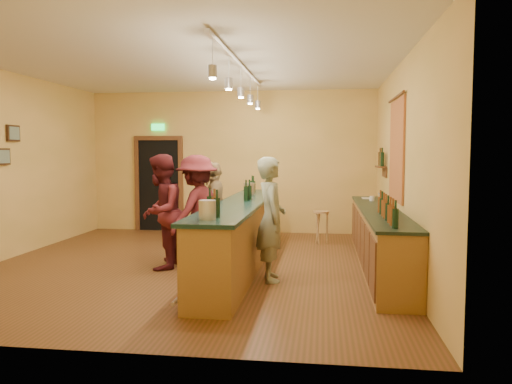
# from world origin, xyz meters

# --- Properties ---
(floor) EXTENTS (7.00, 7.00, 0.00)m
(floor) POSITION_xyz_m (0.00, 0.00, 0.00)
(floor) COLOR #523617
(floor) RESTS_ON ground
(ceiling) EXTENTS (6.50, 7.00, 0.02)m
(ceiling) POSITION_xyz_m (0.00, 0.00, 3.20)
(ceiling) COLOR silver
(ceiling) RESTS_ON wall_back
(wall_back) EXTENTS (6.50, 0.02, 3.20)m
(wall_back) POSITION_xyz_m (0.00, 3.50, 1.60)
(wall_back) COLOR gold
(wall_back) RESTS_ON floor
(wall_front) EXTENTS (6.50, 0.02, 3.20)m
(wall_front) POSITION_xyz_m (0.00, -3.50, 1.60)
(wall_front) COLOR gold
(wall_front) RESTS_ON floor
(wall_left) EXTENTS (0.02, 7.00, 3.20)m
(wall_left) POSITION_xyz_m (-3.25, 0.00, 1.60)
(wall_left) COLOR gold
(wall_left) RESTS_ON floor
(wall_right) EXTENTS (0.02, 7.00, 3.20)m
(wall_right) POSITION_xyz_m (3.25, 0.00, 1.60)
(wall_right) COLOR gold
(wall_right) RESTS_ON floor
(doorway) EXTENTS (1.15, 0.09, 2.48)m
(doorway) POSITION_xyz_m (-1.70, 3.47, 1.13)
(doorway) COLOR black
(doorway) RESTS_ON wall_back
(tapestry) EXTENTS (0.03, 1.40, 1.60)m
(tapestry) POSITION_xyz_m (3.23, 0.40, 1.85)
(tapestry) COLOR #A23A20
(tapestry) RESTS_ON wall_right
(bottle_shelf) EXTENTS (0.17, 0.55, 0.54)m
(bottle_shelf) POSITION_xyz_m (3.17, 1.90, 1.67)
(bottle_shelf) COLOR #552F19
(bottle_shelf) RESTS_ON wall_right
(back_counter) EXTENTS (0.60, 4.55, 1.27)m
(back_counter) POSITION_xyz_m (2.97, 0.18, 0.49)
(back_counter) COLOR olive
(back_counter) RESTS_ON floor
(tasting_bar) EXTENTS (0.74, 5.10, 1.38)m
(tasting_bar) POSITION_xyz_m (0.81, -0.00, 0.61)
(tasting_bar) COLOR olive
(tasting_bar) RESTS_ON floor
(pendant_track) EXTENTS (0.11, 4.60, 0.50)m
(pendant_track) POSITION_xyz_m (0.81, -0.00, 2.98)
(pendant_track) COLOR silver
(pendant_track) RESTS_ON ceiling
(bartender) EXTENTS (0.55, 0.72, 1.76)m
(bartender) POSITION_xyz_m (1.36, -0.74, 0.88)
(bartender) COLOR gray
(bartender) RESTS_ON floor
(customer_a) EXTENTS (0.68, 0.88, 1.80)m
(customer_a) POSITION_xyz_m (-0.42, -0.23, 0.90)
(customer_a) COLOR #59191E
(customer_a) RESTS_ON floor
(customer_b) EXTENTS (0.55, 1.03, 1.66)m
(customer_b) POSITION_xyz_m (0.26, 0.52, 0.83)
(customer_b) COLOR #997A51
(customer_b) RESTS_ON floor
(customer_c) EXTENTS (1.06, 1.32, 1.78)m
(customer_c) POSITION_xyz_m (0.09, 0.01, 0.89)
(customer_c) COLOR #59191E
(customer_c) RESTS_ON floor
(bar_stool) EXTENTS (0.32, 0.32, 0.66)m
(bar_stool) POSITION_xyz_m (2.05, 2.20, 0.52)
(bar_stool) COLOR #946343
(bar_stool) RESTS_ON floor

